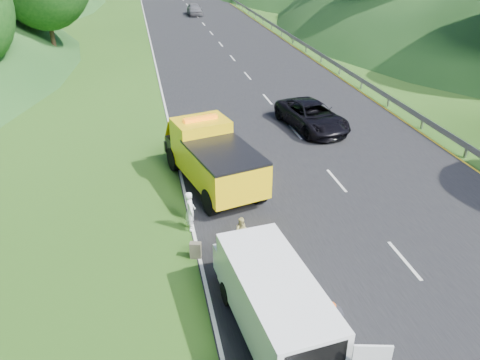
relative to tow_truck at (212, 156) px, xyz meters
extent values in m
plane|color=#38661E|center=(2.56, -4.90, -1.37)|extent=(320.00, 320.00, 0.00)
cube|color=black|center=(5.56, 35.10, -1.36)|extent=(14.00, 200.00, 0.02)
cube|color=gray|center=(12.86, 47.60, -1.37)|extent=(0.06, 140.00, 1.52)
cylinder|color=black|center=(-1.54, 1.83, -0.82)|extent=(0.64, 1.17, 1.11)
cylinder|color=black|center=(0.50, 2.34, -0.82)|extent=(0.64, 1.17, 1.11)
cylinder|color=black|center=(-0.47, -2.47, -0.82)|extent=(0.64, 1.17, 1.11)
cylinder|color=black|center=(1.57, -1.96, -0.82)|extent=(0.64, 1.17, 1.11)
cube|color=yellow|center=(-0.29, 1.17, 0.24)|extent=(2.74, 2.29, 2.10)
cube|color=yellow|center=(0.31, -1.25, -0.04)|extent=(3.27, 4.24, 1.44)
cube|color=black|center=(0.31, -1.25, 0.73)|extent=(3.27, 4.24, 0.11)
cube|color=black|center=(-0.61, 2.46, -0.37)|extent=(2.47, 1.82, 0.78)
cube|color=black|center=(-0.77, 3.11, -0.60)|extent=(2.31, 0.78, 0.55)
cube|color=yellow|center=(-0.71, 2.84, 0.35)|extent=(2.36, 1.38, 1.21)
cube|color=orange|center=(-0.29, 1.17, 1.34)|extent=(1.57, 0.64, 0.18)
cube|color=black|center=(-0.48, 1.92, 0.62)|extent=(2.06, 0.59, 1.00)
cylinder|color=black|center=(-0.79, -7.64, -1.00)|extent=(0.35, 0.76, 0.73)
cylinder|color=black|center=(0.86, -7.46, -1.00)|extent=(0.35, 0.76, 0.73)
cylinder|color=black|center=(1.20, -10.57, -1.00)|extent=(0.35, 0.76, 0.73)
cube|color=white|center=(0.22, -9.20, -0.13)|extent=(2.39, 4.95, 1.70)
cube|color=white|center=(-0.06, -6.69, -0.50)|extent=(1.91, 1.02, 0.92)
cube|color=black|center=(-0.04, -6.87, 0.24)|extent=(1.72, 0.49, 0.76)
imported|color=white|center=(-1.40, -3.40, -1.37)|extent=(0.44, 0.59, 1.59)
imported|color=tan|center=(0.29, -4.76, -1.37)|extent=(0.58, 0.48, 1.09)
imported|color=black|center=(1.35, -10.26, -1.37)|extent=(1.34, 1.04, 1.82)
cube|color=#635C4A|center=(-1.45, -5.20, -1.06)|extent=(0.43, 0.32, 0.62)
imported|color=black|center=(6.64, 5.48, -1.37)|extent=(3.39, 5.75, 1.50)
imported|color=#545459|center=(5.38, 48.27, -1.37)|extent=(1.78, 4.43, 1.51)
camera|label=1|loc=(-2.73, -18.36, 8.67)|focal=35.00mm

